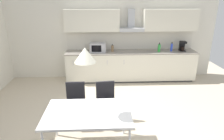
% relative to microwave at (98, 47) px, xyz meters
% --- Properties ---
extents(ground_plane, '(8.86, 8.73, 0.02)m').
position_rel_microwave_xyz_m(ground_plane, '(0.18, -2.59, -1.08)').
color(ground_plane, beige).
extents(wall_back, '(7.08, 0.10, 2.68)m').
position_rel_microwave_xyz_m(wall_back, '(0.18, 0.37, 0.27)').
color(wall_back, silver).
rests_on(wall_back, ground_plane).
extents(kitchen_counter, '(4.01, 0.67, 0.93)m').
position_rel_microwave_xyz_m(kitchen_counter, '(1.02, 0.00, -0.60)').
color(kitchen_counter, '#333333').
rests_on(kitchen_counter, ground_plane).
extents(backsplash_tile, '(3.99, 0.02, 0.57)m').
position_rel_microwave_xyz_m(backsplash_tile, '(1.02, 0.31, 0.14)').
color(backsplash_tile, silver).
rests_on(backsplash_tile, kitchen_counter).
extents(upper_wall_cabinets, '(3.99, 0.40, 0.64)m').
position_rel_microwave_xyz_m(upper_wall_cabinets, '(1.02, 0.16, 0.78)').
color(upper_wall_cabinets, silver).
extents(microwave, '(0.48, 0.35, 0.28)m').
position_rel_microwave_xyz_m(microwave, '(0.00, 0.00, 0.00)').
color(microwave, '#ADADB2').
rests_on(microwave, kitchen_counter).
extents(coffee_maker, '(0.18, 0.19, 0.30)m').
position_rel_microwave_xyz_m(coffee_maker, '(2.62, 0.03, 0.01)').
color(coffee_maker, black).
rests_on(coffee_maker, kitchen_counter).
extents(bottle_blue, '(0.07, 0.07, 0.29)m').
position_rel_microwave_xyz_m(bottle_blue, '(2.27, -0.02, -0.02)').
color(bottle_blue, blue).
rests_on(bottle_blue, kitchen_counter).
extents(bottle_green, '(0.08, 0.08, 0.28)m').
position_rel_microwave_xyz_m(bottle_green, '(1.87, -0.06, -0.02)').
color(bottle_green, green).
rests_on(bottle_green, kitchen_counter).
extents(bottle_brown, '(0.08, 0.08, 0.22)m').
position_rel_microwave_xyz_m(bottle_brown, '(0.45, 0.02, -0.04)').
color(bottle_brown, brown).
rests_on(bottle_brown, kitchen_counter).
extents(dining_table, '(1.39, 0.90, 0.74)m').
position_rel_microwave_xyz_m(dining_table, '(-0.10, -3.13, -0.37)').
color(dining_table, white).
rests_on(dining_table, ground_plane).
extents(chair_far_right, '(0.44, 0.44, 0.87)m').
position_rel_microwave_xyz_m(chair_far_right, '(0.20, -2.30, -0.53)').
color(chair_far_right, black).
rests_on(chair_far_right, ground_plane).
extents(chair_far_left, '(0.41, 0.41, 0.87)m').
position_rel_microwave_xyz_m(chair_far_left, '(-0.42, -2.30, -0.53)').
color(chair_far_left, black).
rests_on(chair_far_left, ground_plane).
extents(pendant_lamp, '(0.32, 0.32, 0.22)m').
position_rel_microwave_xyz_m(pendant_lamp, '(-0.10, -3.13, 0.62)').
color(pendant_lamp, silver).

